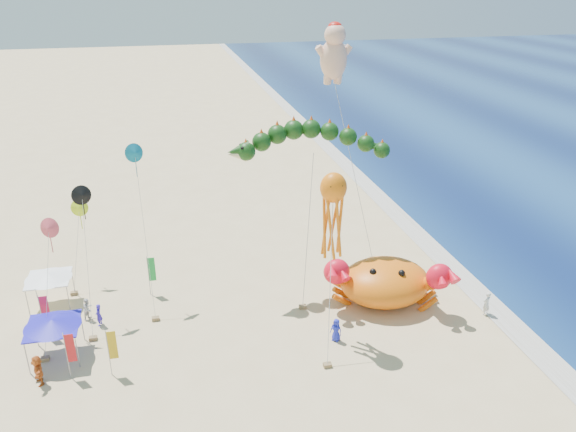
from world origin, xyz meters
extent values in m
plane|color=#D1B784|center=(0.00, 0.00, 0.00)|extent=(320.00, 320.00, 0.00)
plane|color=silver|center=(12.00, 0.00, 0.01)|extent=(320.00, 320.00, 0.00)
ellipsoid|color=orange|center=(4.69, -0.18, 1.57)|extent=(7.95, 7.23, 3.14)
sphere|color=red|center=(1.18, -1.50, 2.96)|extent=(1.86, 1.86, 1.86)
sphere|color=black|center=(3.70, -1.28, 2.96)|extent=(0.48, 0.48, 0.48)
sphere|color=red|center=(8.20, -1.50, 2.96)|extent=(1.86, 1.86, 1.86)
sphere|color=black|center=(5.68, -1.28, 2.96)|extent=(0.48, 0.48, 0.48)
cone|color=#10340E|center=(-5.08, 4.18, 10.91)|extent=(1.63, 1.20, 1.33)
cylinder|color=#B2B2B2|center=(-0.48, 2.16, 5.20)|extent=(1.79, 4.08, 10.12)
cube|color=olive|center=(-1.35, 0.15, 0.12)|extent=(0.50, 0.35, 0.25)
ellipsoid|color=#FFBB9B|center=(3.48, 9.93, 15.87)|extent=(2.14, 1.76, 3.14)
sphere|color=#FFBB9B|center=(3.48, 9.74, 17.71)|extent=(1.64, 1.64, 1.64)
ellipsoid|color=red|center=(3.48, 9.83, 18.29)|extent=(1.06, 1.06, 0.74)
cylinder|color=#B2B2B2|center=(4.81, 7.92, 7.38)|extent=(2.72, 4.07, 14.48)
cube|color=olive|center=(6.15, 5.92, 0.12)|extent=(0.50, 0.35, 0.25)
ellipsoid|color=orange|center=(-0.34, -2.88, 10.27)|extent=(1.64, 1.48, 1.89)
cylinder|color=#B2B2B2|center=(-0.92, -4.67, 4.94)|extent=(1.20, 3.63, 9.59)
cube|color=olive|center=(-1.49, -6.46, 0.12)|extent=(0.50, 0.35, 0.25)
cylinder|color=gray|center=(-19.06, -3.05, 1.10)|extent=(0.06, 0.06, 2.20)
cylinder|color=gray|center=(-16.21, -3.05, 1.10)|extent=(0.06, 0.06, 2.20)
cylinder|color=gray|center=(-19.06, -0.20, 1.10)|extent=(0.06, 0.06, 2.20)
cylinder|color=gray|center=(-16.21, -0.20, 1.10)|extent=(0.06, 0.06, 2.20)
cube|color=#1914B3|center=(-17.63, -1.63, 2.24)|extent=(3.08, 3.08, 0.08)
cone|color=#1914B3|center=(-17.63, -1.63, 2.48)|extent=(3.39, 3.39, 0.45)
cylinder|color=gray|center=(-20.12, 3.25, 1.10)|extent=(0.06, 0.06, 2.20)
cylinder|color=gray|center=(-17.45, 3.25, 1.10)|extent=(0.06, 0.06, 2.20)
cylinder|color=gray|center=(-20.12, 5.92, 1.10)|extent=(0.06, 0.06, 2.20)
cylinder|color=gray|center=(-17.45, 5.92, 1.10)|extent=(0.06, 0.06, 2.20)
cube|color=white|center=(-18.78, 4.58, 2.24)|extent=(2.91, 2.91, 0.08)
cone|color=white|center=(-18.78, 4.58, 2.48)|extent=(3.20, 3.20, 0.45)
cylinder|color=gray|center=(-14.27, -4.24, 1.60)|extent=(0.05, 0.05, 3.20)
cube|color=gold|center=(-13.99, -4.24, 2.10)|extent=(0.50, 0.04, 1.90)
cylinder|color=gray|center=(-16.63, -3.98, 1.60)|extent=(0.05, 0.05, 3.20)
cube|color=red|center=(-16.35, -3.98, 2.10)|extent=(0.50, 0.04, 1.90)
cylinder|color=gray|center=(-18.74, 0.72, 1.60)|extent=(0.05, 0.05, 3.20)
cube|color=red|center=(-18.46, 0.72, 2.10)|extent=(0.50, 0.04, 1.90)
cylinder|color=gray|center=(-11.95, 4.55, 1.60)|extent=(0.05, 0.05, 3.20)
cube|color=green|center=(-11.67, 4.55, 2.10)|extent=(0.50, 0.04, 1.90)
imported|color=silver|center=(10.96, -3.47, 0.88)|extent=(0.76, 0.65, 1.77)
imported|color=#2029BE|center=(-0.19, -3.99, 0.80)|extent=(0.92, 0.91, 1.60)
imported|color=#C3591F|center=(-18.31, -4.07, 0.95)|extent=(1.07, 1.84, 1.90)
imported|color=#3120BF|center=(-15.34, 1.29, 0.80)|extent=(0.54, 0.67, 1.60)
imported|color=silver|center=(-16.11, 2.24, 0.80)|extent=(0.94, 0.99, 1.61)
cone|color=#CAEC1A|center=(-16.55, 8.04, 6.01)|extent=(1.30, 0.51, 1.32)
cylinder|color=#B2B2B2|center=(-16.30, 6.54, 3.03)|extent=(0.55, 3.04, 5.78)
cube|color=olive|center=(-16.05, 5.04, 0.12)|extent=(0.50, 0.35, 0.25)
cone|color=#0D708F|center=(-11.96, 4.98, 10.88)|extent=(1.30, 0.51, 1.32)
cylinder|color=#B2B2B2|center=(-11.71, 3.48, 5.47)|extent=(0.55, 3.04, 10.64)
cube|color=olive|center=(-11.46, 1.98, 0.12)|extent=(0.50, 0.35, 0.25)
cone|color=#CA4352|center=(-17.52, 1.58, 7.38)|extent=(1.30, 0.51, 1.32)
cylinder|color=#B2B2B2|center=(-17.27, 0.08, 3.71)|extent=(0.55, 3.04, 7.14)
cube|color=olive|center=(-17.02, -1.42, 0.12)|extent=(0.50, 0.35, 0.25)
cone|color=black|center=(-15.49, 3.22, 8.79)|extent=(1.30, 0.51, 1.32)
cylinder|color=#B2B2B2|center=(-15.24, 1.72, 4.42)|extent=(0.55, 3.04, 8.55)
cube|color=olive|center=(-14.99, 0.22, 0.12)|extent=(0.50, 0.35, 0.25)
camera|label=1|loc=(-10.09, -32.86, 22.17)|focal=35.00mm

